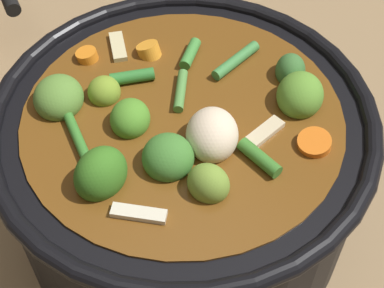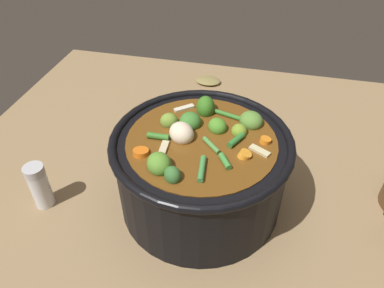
% 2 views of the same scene
% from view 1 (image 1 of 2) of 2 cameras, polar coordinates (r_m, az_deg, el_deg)
% --- Properties ---
extents(ground_plane, '(1.10, 1.10, 0.00)m').
position_cam_1_polar(ground_plane, '(0.58, -0.74, -7.25)').
color(ground_plane, '#8C704C').
extents(cooking_pot, '(0.31, 0.31, 0.18)m').
position_cam_1_polar(cooking_pot, '(0.51, -0.84, -2.40)').
color(cooking_pot, black).
rests_on(cooking_pot, ground_plane).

